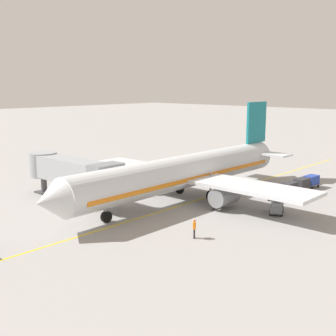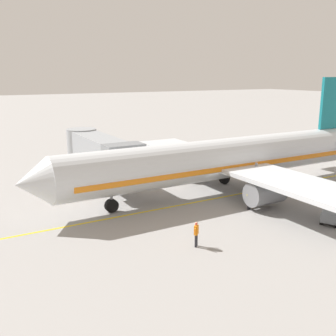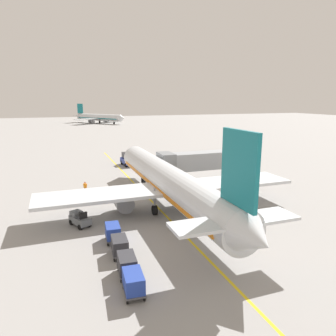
{
  "view_description": "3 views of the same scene",
  "coord_description": "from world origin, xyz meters",
  "px_view_note": "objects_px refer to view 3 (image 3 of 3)",
  "views": [
    {
      "loc": [
        -29.73,
        34.57,
        12.82
      ],
      "look_at": [
        1.96,
        0.1,
        3.86
      ],
      "focal_mm": 46.35,
      "sensor_mm": 36.0,
      "label": 1
    },
    {
      "loc": [
        -27.23,
        20.56,
        10.92
      ],
      "look_at": [
        2.88,
        3.29,
        2.62
      ],
      "focal_mm": 42.02,
      "sensor_mm": 36.0,
      "label": 2
    },
    {
      "loc": [
        -10.98,
        -35.33,
        12.74
      ],
      "look_at": [
        2.63,
        2.1,
        3.9
      ],
      "focal_mm": 33.42,
      "sensor_mm": 36.0,
      "label": 3
    }
  ],
  "objects_px": {
    "baggage_cart_tail_end": "(133,282)",
    "ground_crew_wing_walker": "(125,201)",
    "parked_airliner": "(169,182)",
    "ground_crew_loader": "(85,187)",
    "baggage_cart_third_in_train": "(127,264)",
    "baggage_cart_second_in_train": "(120,245)",
    "distant_taxiing_airliner": "(99,117)",
    "baggage_tug_lead": "(80,219)",
    "jet_bridge": "(204,161)",
    "baggage_cart_front": "(113,232)",
    "pushback_tractor": "(128,160)"
  },
  "relations": [
    {
      "from": "baggage_tug_lead",
      "to": "ground_crew_loader",
      "type": "relative_size",
      "value": 1.64
    },
    {
      "from": "baggage_cart_second_in_train",
      "to": "baggage_cart_tail_end",
      "type": "height_order",
      "value": "same"
    },
    {
      "from": "pushback_tractor",
      "to": "distant_taxiing_airliner",
      "type": "relative_size",
      "value": 0.15
    },
    {
      "from": "baggage_cart_second_in_train",
      "to": "baggage_cart_third_in_train",
      "type": "bearing_deg",
      "value": -91.57
    },
    {
      "from": "baggage_cart_third_in_train",
      "to": "ground_crew_wing_walker",
      "type": "relative_size",
      "value": 1.74
    },
    {
      "from": "baggage_cart_third_in_train",
      "to": "distant_taxiing_airliner",
      "type": "distance_m",
      "value": 150.51
    },
    {
      "from": "jet_bridge",
      "to": "ground_crew_wing_walker",
      "type": "relative_size",
      "value": 8.6
    },
    {
      "from": "baggage_tug_lead",
      "to": "baggage_cart_tail_end",
      "type": "height_order",
      "value": "baggage_tug_lead"
    },
    {
      "from": "jet_bridge",
      "to": "ground_crew_loader",
      "type": "bearing_deg",
      "value": 179.63
    },
    {
      "from": "baggage_tug_lead",
      "to": "ground_crew_loader",
      "type": "height_order",
      "value": "ground_crew_loader"
    },
    {
      "from": "ground_crew_wing_walker",
      "to": "ground_crew_loader",
      "type": "relative_size",
      "value": 1.0
    },
    {
      "from": "parked_airliner",
      "to": "baggage_cart_tail_end",
      "type": "bearing_deg",
      "value": -117.9
    },
    {
      "from": "jet_bridge",
      "to": "ground_crew_loader",
      "type": "xyz_separation_m",
      "value": [
        -17.92,
        0.12,
        -2.5
      ]
    },
    {
      "from": "baggage_cart_front",
      "to": "ground_crew_wing_walker",
      "type": "height_order",
      "value": "ground_crew_wing_walker"
    },
    {
      "from": "baggage_cart_front",
      "to": "baggage_cart_tail_end",
      "type": "relative_size",
      "value": 1.0
    },
    {
      "from": "pushback_tractor",
      "to": "ground_crew_loader",
      "type": "xyz_separation_m",
      "value": [
        -9.8,
        -16.58,
        -0.15
      ]
    },
    {
      "from": "baggage_tug_lead",
      "to": "baggage_cart_front",
      "type": "height_order",
      "value": "baggage_tug_lead"
    },
    {
      "from": "parked_airliner",
      "to": "ground_crew_wing_walker",
      "type": "relative_size",
      "value": 22.02
    },
    {
      "from": "pushback_tractor",
      "to": "baggage_cart_tail_end",
      "type": "height_order",
      "value": "pushback_tractor"
    },
    {
      "from": "parked_airliner",
      "to": "baggage_cart_second_in_train",
      "type": "height_order",
      "value": "parked_airliner"
    },
    {
      "from": "parked_airliner",
      "to": "baggage_cart_second_in_train",
      "type": "bearing_deg",
      "value": -129.12
    },
    {
      "from": "ground_crew_wing_walker",
      "to": "ground_crew_loader",
      "type": "height_order",
      "value": "same"
    },
    {
      "from": "parked_airliner",
      "to": "baggage_cart_front",
      "type": "height_order",
      "value": "parked_airliner"
    },
    {
      "from": "baggage_tug_lead",
      "to": "ground_crew_loader",
      "type": "distance_m",
      "value": 11.31
    },
    {
      "from": "baggage_cart_tail_end",
      "to": "ground_crew_wing_walker",
      "type": "relative_size",
      "value": 1.74
    },
    {
      "from": "jet_bridge",
      "to": "pushback_tractor",
      "type": "distance_m",
      "value": 18.72
    },
    {
      "from": "parked_airliner",
      "to": "baggage_cart_third_in_train",
      "type": "relative_size",
      "value": 12.65
    },
    {
      "from": "baggage_cart_third_in_train",
      "to": "ground_crew_wing_walker",
      "type": "xyz_separation_m",
      "value": [
        2.92,
        14.15,
        0.0
      ]
    },
    {
      "from": "baggage_cart_third_in_train",
      "to": "baggage_cart_tail_end",
      "type": "distance_m",
      "value": 2.44
    },
    {
      "from": "baggage_cart_third_in_train",
      "to": "ground_crew_loader",
      "type": "xyz_separation_m",
      "value": [
        -0.88,
        21.95,
        0.0
      ]
    },
    {
      "from": "baggage_tug_lead",
      "to": "jet_bridge",
      "type": "bearing_deg",
      "value": 29.5
    },
    {
      "from": "parked_airliner",
      "to": "pushback_tractor",
      "type": "height_order",
      "value": "parked_airliner"
    },
    {
      "from": "baggage_cart_tail_end",
      "to": "ground_crew_wing_walker",
      "type": "height_order",
      "value": "ground_crew_wing_walker"
    },
    {
      "from": "baggage_cart_second_in_train",
      "to": "baggage_cart_third_in_train",
      "type": "distance_m",
      "value": 3.12
    },
    {
      "from": "pushback_tractor",
      "to": "baggage_cart_tail_end",
      "type": "xyz_separation_m",
      "value": [
        -9.03,
        -40.97,
        -0.15
      ]
    },
    {
      "from": "parked_airliner",
      "to": "ground_crew_loader",
      "type": "relative_size",
      "value": 22.02
    },
    {
      "from": "pushback_tractor",
      "to": "distant_taxiing_airliner",
      "type": "height_order",
      "value": "distant_taxiing_airliner"
    },
    {
      "from": "parked_airliner",
      "to": "ground_crew_loader",
      "type": "height_order",
      "value": "parked_airliner"
    },
    {
      "from": "jet_bridge",
      "to": "baggage_cart_third_in_train",
      "type": "bearing_deg",
      "value": -127.96
    },
    {
      "from": "jet_bridge",
      "to": "baggage_cart_second_in_train",
      "type": "distance_m",
      "value": 25.38
    },
    {
      "from": "baggage_tug_lead",
      "to": "baggage_cart_front",
      "type": "relative_size",
      "value": 0.94
    },
    {
      "from": "baggage_tug_lead",
      "to": "ground_crew_loader",
      "type": "bearing_deg",
      "value": 81.66
    },
    {
      "from": "baggage_cart_tail_end",
      "to": "baggage_tug_lead",
      "type": "bearing_deg",
      "value": 100.35
    },
    {
      "from": "baggage_cart_front",
      "to": "baggage_cart_tail_end",
      "type": "xyz_separation_m",
      "value": [
        -0.15,
        -8.42,
        0.0
      ]
    },
    {
      "from": "baggage_cart_tail_end",
      "to": "baggage_cart_front",
      "type": "bearing_deg",
      "value": 88.96
    },
    {
      "from": "parked_airliner",
      "to": "baggage_cart_third_in_train",
      "type": "distance_m",
      "value": 15.21
    },
    {
      "from": "distant_taxiing_airliner",
      "to": "pushback_tractor",
      "type": "bearing_deg",
      "value": -94.85
    },
    {
      "from": "baggage_cart_tail_end",
      "to": "pushback_tractor",
      "type": "bearing_deg",
      "value": 77.57
    },
    {
      "from": "pushback_tractor",
      "to": "ground_crew_wing_walker",
      "type": "distance_m",
      "value": 25.11
    },
    {
      "from": "baggage_tug_lead",
      "to": "ground_crew_wing_walker",
      "type": "bearing_deg",
      "value": 31.84
    }
  ]
}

